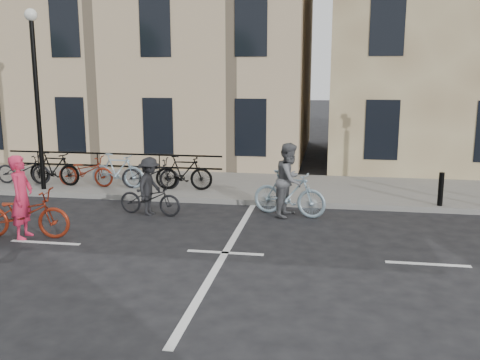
% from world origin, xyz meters
% --- Properties ---
extents(ground, '(120.00, 120.00, 0.00)m').
position_xyz_m(ground, '(0.00, 0.00, 0.00)').
color(ground, black).
rests_on(ground, ground).
extents(sidewalk, '(46.00, 4.00, 0.15)m').
position_xyz_m(sidewalk, '(-4.00, 6.00, 0.07)').
color(sidewalk, slate).
rests_on(sidewalk, ground).
extents(building_west, '(20.00, 10.00, 10.00)m').
position_xyz_m(building_west, '(-9.00, 13.00, 5.15)').
color(building_west, tan).
rests_on(building_west, sidewalk).
extents(lamp_post, '(0.36, 0.36, 5.28)m').
position_xyz_m(lamp_post, '(-6.50, 4.40, 3.49)').
color(lamp_post, black).
rests_on(lamp_post, sidewalk).
extents(bollard_east, '(0.14, 0.14, 0.90)m').
position_xyz_m(bollard_east, '(5.00, 4.25, 0.60)').
color(bollard_east, black).
rests_on(bollard_east, sidewalk).
extents(parked_bikes, '(7.25, 1.23, 1.05)m').
position_xyz_m(parked_bikes, '(-4.92, 5.04, 0.65)').
color(parked_bikes, black).
rests_on(parked_bikes, sidewalk).
extents(cyclist_pink, '(2.18, 0.99, 1.87)m').
position_xyz_m(cyclist_pink, '(-4.64, 0.27, 0.65)').
color(cyclist_pink, maroon).
rests_on(cyclist_pink, ground).
extents(cyclist_grey, '(2.04, 1.09, 1.90)m').
position_xyz_m(cyclist_grey, '(1.07, 3.12, 0.77)').
color(cyclist_grey, '#8BA5B6').
rests_on(cyclist_grey, ground).
extents(cyclist_dark, '(1.76, 1.05, 1.51)m').
position_xyz_m(cyclist_dark, '(-2.50, 2.62, 0.60)').
color(cyclist_dark, black).
rests_on(cyclist_dark, ground).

